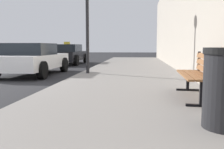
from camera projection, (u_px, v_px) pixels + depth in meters
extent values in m
cube|color=gray|center=(130.00, 86.00, 6.96)|extent=(4.00, 32.00, 0.15)
cube|color=brown|center=(184.00, 75.00, 4.99)|extent=(0.19, 1.80, 0.04)
cube|color=brown|center=(191.00, 75.00, 4.97)|extent=(0.19, 1.80, 0.04)
cube|color=brown|center=(197.00, 75.00, 4.96)|extent=(0.19, 1.80, 0.04)
cube|color=brown|center=(204.00, 75.00, 4.94)|extent=(0.19, 1.80, 0.04)
cube|color=brown|center=(206.00, 70.00, 4.92)|extent=(0.14, 1.79, 0.11)
cube|color=brown|center=(206.00, 63.00, 4.91)|extent=(0.14, 1.79, 0.11)
cube|color=brown|center=(206.00, 56.00, 4.89)|extent=(0.14, 1.79, 0.11)
cube|color=black|center=(201.00, 93.00, 4.23)|extent=(0.06, 0.06, 0.45)
cube|color=black|center=(201.00, 105.00, 4.25)|extent=(0.50, 0.08, 0.04)
cube|color=black|center=(217.00, 67.00, 4.14)|extent=(0.05, 0.05, 0.44)
cube|color=black|center=(188.00, 81.00, 5.75)|extent=(0.06, 0.06, 0.45)
cube|color=black|center=(187.00, 90.00, 5.78)|extent=(0.50, 0.08, 0.04)
cube|color=black|center=(199.00, 61.00, 5.67)|extent=(0.05, 0.05, 0.44)
cylinder|color=black|center=(87.00, 26.00, 9.34)|extent=(0.12, 0.12, 3.51)
cube|color=white|center=(33.00, 61.00, 10.24)|extent=(1.78, 4.12, 0.55)
cube|color=black|center=(31.00, 49.00, 9.98)|extent=(1.56, 1.85, 0.45)
cylinder|color=black|center=(26.00, 64.00, 11.65)|extent=(0.22, 0.64, 0.64)
cylinder|color=black|center=(64.00, 65.00, 11.47)|extent=(0.22, 0.64, 0.64)
cylinder|color=black|center=(42.00, 70.00, 8.87)|extent=(0.22, 0.64, 0.64)
cube|color=black|center=(68.00, 56.00, 16.33)|extent=(1.72, 4.25, 0.55)
cube|color=black|center=(67.00, 48.00, 16.06)|extent=(1.52, 1.91, 0.45)
cube|color=yellow|center=(67.00, 43.00, 16.03)|extent=(0.36, 0.14, 0.16)
cylinder|color=black|center=(61.00, 58.00, 17.79)|extent=(0.22, 0.64, 0.64)
cylinder|color=black|center=(86.00, 58.00, 17.61)|extent=(0.22, 0.64, 0.64)
cylinder|color=black|center=(48.00, 60.00, 15.10)|extent=(0.22, 0.64, 0.64)
cylinder|color=black|center=(76.00, 60.00, 14.92)|extent=(0.22, 0.64, 0.64)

